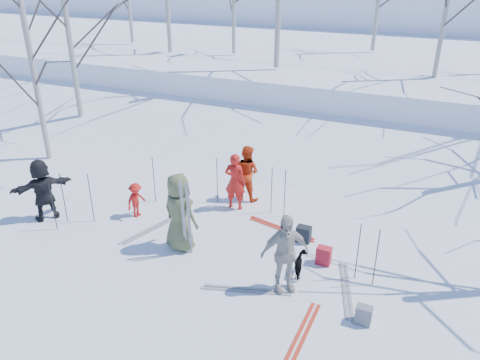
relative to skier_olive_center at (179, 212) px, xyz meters
The scene contains 34 objects.
ground 1.28m from the skier_olive_center, ahead, with size 120.00×120.00×0.00m, color white.
snow_ramp 7.07m from the skier_olive_center, 82.98° to the left, with size 70.00×9.50×1.40m, color white.
snow_plateau 16.99m from the skier_olive_center, 87.10° to the left, with size 70.00×18.00×2.20m, color white.
far_hill 37.99m from the skier_olive_center, 88.70° to the left, with size 90.00×30.00×6.00m, color white.
skier_olive_center is the anchor object (origin of this frame).
skier_red_north 2.33m from the skier_olive_center, 81.84° to the left, with size 0.58×0.38×1.59m, color #B71611.
skier_redor_behind 3.00m from the skier_olive_center, 82.74° to the left, with size 0.77×0.60×1.59m, color red.
skier_red_seated 2.06m from the skier_olive_center, 156.27° to the left, with size 0.62×0.35×0.96m, color #B71611.
skier_cream_east 2.76m from the skier_olive_center, ahead, with size 1.02×0.42×1.73m, color beige.
skier_grey_west 3.94m from the skier_olive_center, behind, with size 1.54×0.49×1.66m, color black.
dog 2.99m from the skier_olive_center, ahead, with size 0.27×0.59×0.50m, color black.
upright_ski_left 0.32m from the skier_olive_center, 42.28° to the right, with size 0.07×0.02×1.90m, color silver.
upright_ski_right 0.40m from the skier_olive_center, 27.61° to the right, with size 0.07×0.02×1.90m, color silver.
ski_pair_a 4.04m from the skier_olive_center, ahead, with size 0.75×1.87×0.02m, color silver, non-canonical shape.
ski_pair_b 3.96m from the skier_olive_center, 24.90° to the right, with size 0.21×1.90×0.02m, color red, non-canonical shape.
ski_pair_c 1.50m from the skier_olive_center, 160.53° to the left, with size 0.72×1.88×0.02m, color silver, non-canonical shape.
ski_pair_e 2.74m from the skier_olive_center, 43.21° to the left, with size 1.90×0.60×0.02m, color red, non-canonical shape.
ski_pair_f 2.42m from the skier_olive_center, 21.84° to the right, with size 1.87×0.76×0.02m, color silver, non-canonical shape.
ski_pole_a 2.73m from the skier_olive_center, behind, with size 0.02×0.02×1.34m, color black.
ski_pole_b 2.97m from the skier_olive_center, 54.53° to the left, with size 0.02×0.02×1.34m, color black.
ski_pole_c 2.56m from the skier_olive_center, 137.55° to the left, with size 0.02×0.02×1.34m, color black.
ski_pole_d 2.80m from the skier_olive_center, 61.56° to the left, with size 0.02×0.02×1.34m, color black.
ski_pole_e 4.42m from the skier_olive_center, ahead, with size 0.02×0.02×1.34m, color black.
ski_pole_f 3.36m from the skier_olive_center, 169.64° to the right, with size 0.02×0.02×1.34m, color black.
ski_pole_g 3.38m from the skier_olive_center, behind, with size 0.02×0.02×1.34m, color black.
ski_pole_h 2.44m from the skier_olive_center, 96.24° to the left, with size 0.02×0.02×1.34m, color black.
ski_pole_i 4.04m from the skier_olive_center, ahead, with size 0.02×0.02×1.34m, color black.
backpack_red 3.41m from the skier_olive_center, 12.84° to the left, with size 0.32×0.22×0.42m, color #B01B27.
backpack_grey 4.56m from the skier_olive_center, 10.43° to the right, with size 0.30×0.20×0.38m, color slate.
backpack_dark 3.03m from the skier_olive_center, 29.50° to the left, with size 0.34×0.24×0.40m, color black.
birch_plateau_a 12.69m from the skier_olive_center, 68.04° to the left, with size 4.23×4.23×5.18m, color silver, non-canonical shape.
birch_plateau_h 13.73m from the skier_olive_center, 109.73° to the left, with size 3.71×3.71×4.44m, color silver, non-canonical shape.
birch_edge_a 7.75m from the skier_olive_center, 157.58° to the left, with size 4.18×4.18×5.11m, color silver, non-canonical shape.
birch_edge_d 10.30m from the skier_olive_center, 144.38° to the left, with size 5.24×5.24×6.63m, color silver, non-canonical shape.
Camera 1 is at (4.29, -7.93, 6.16)m, focal length 35.00 mm.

